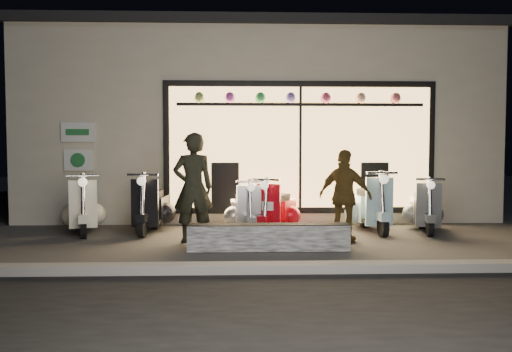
{
  "coord_description": "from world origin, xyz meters",
  "views": [
    {
      "loc": [
        -0.42,
        -8.0,
        1.5
      ],
      "look_at": [
        -0.13,
        0.6,
        1.05
      ],
      "focal_mm": 35.0,
      "sensor_mm": 36.0,
      "label": 1
    }
  ],
  "objects_px": {
    "scooter_silver": "(245,211)",
    "scooter_red": "(278,211)",
    "man": "(193,188)",
    "woman": "(345,196)",
    "graffiti_barrier": "(269,237)"
  },
  "relations": [
    {
      "from": "scooter_silver",
      "to": "scooter_red",
      "type": "bearing_deg",
      "value": -8.33
    },
    {
      "from": "man",
      "to": "woman",
      "type": "relative_size",
      "value": 1.18
    },
    {
      "from": "woman",
      "to": "graffiti_barrier",
      "type": "bearing_deg",
      "value": 58.82
    },
    {
      "from": "scooter_silver",
      "to": "scooter_red",
      "type": "xyz_separation_m",
      "value": [
        0.62,
        -0.0,
        0.01
      ]
    },
    {
      "from": "graffiti_barrier",
      "to": "woman",
      "type": "height_order",
      "value": "woman"
    },
    {
      "from": "scooter_red",
      "to": "woman",
      "type": "distance_m",
      "value": 1.52
    },
    {
      "from": "graffiti_barrier",
      "to": "man",
      "type": "height_order",
      "value": "man"
    },
    {
      "from": "scooter_silver",
      "to": "graffiti_barrier",
      "type": "bearing_deg",
      "value": -87.17
    },
    {
      "from": "scooter_silver",
      "to": "woman",
      "type": "bearing_deg",
      "value": -42.23
    },
    {
      "from": "graffiti_barrier",
      "to": "woman",
      "type": "relative_size",
      "value": 1.59
    },
    {
      "from": "woman",
      "to": "scooter_red",
      "type": "bearing_deg",
      "value": -15.16
    },
    {
      "from": "man",
      "to": "scooter_red",
      "type": "bearing_deg",
      "value": -159.09
    },
    {
      "from": "graffiti_barrier",
      "to": "woman",
      "type": "xyz_separation_m",
      "value": [
        1.28,
        0.64,
        0.55
      ]
    },
    {
      "from": "scooter_red",
      "to": "woman",
      "type": "xyz_separation_m",
      "value": [
        1.0,
        -1.09,
        0.36
      ]
    },
    {
      "from": "scooter_red",
      "to": "man",
      "type": "xyz_separation_m",
      "value": [
        -1.46,
        -1.0,
        0.5
      ]
    }
  ]
}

